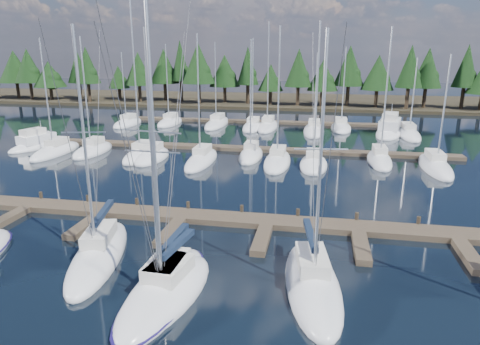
% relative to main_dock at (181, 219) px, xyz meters
% --- Properties ---
extents(ground, '(260.00, 260.00, 0.00)m').
position_rel_main_dock_xyz_m(ground, '(0.00, 12.64, -0.20)').
color(ground, black).
rests_on(ground, ground).
extents(far_shore, '(220.00, 30.00, 0.60)m').
position_rel_main_dock_xyz_m(far_shore, '(0.00, 72.64, 0.10)').
color(far_shore, '#2B2518').
rests_on(far_shore, ground).
extents(main_dock, '(44.00, 6.13, 0.90)m').
position_rel_main_dock_xyz_m(main_dock, '(0.00, 0.00, 0.00)').
color(main_dock, '#4A3D2E').
rests_on(main_dock, ground).
extents(back_docks, '(50.00, 21.80, 0.40)m').
position_rel_main_dock_xyz_m(back_docks, '(0.00, 32.23, -0.00)').
color(back_docks, '#4A3D2E').
rests_on(back_docks, ground).
extents(front_sailboat_2, '(4.56, 9.62, 13.59)m').
position_rel_main_dock_xyz_m(front_sailboat_2, '(-2.90, -6.21, 0.09)').
color(front_sailboat_2, silver).
rests_on(front_sailboat_2, ground).
extents(front_sailboat_3, '(4.08, 8.13, 14.95)m').
position_rel_main_dock_xyz_m(front_sailboat_3, '(2.29, -9.23, 0.10)').
color(front_sailboat_3, silver).
rests_on(front_sailboat_3, ground).
extents(front_sailboat_4, '(3.29, 9.29, 13.27)m').
position_rel_main_dock_xyz_m(front_sailboat_4, '(2.07, -8.99, 0.07)').
color(front_sailboat_4, silver).
rests_on(front_sailboat_4, ground).
extents(front_sailboat_5, '(3.99, 9.37, 13.26)m').
position_rel_main_dock_xyz_m(front_sailboat_5, '(9.22, -7.10, 0.08)').
color(front_sailboat_5, silver).
rests_on(front_sailboat_5, ground).
extents(back_sailboat_rows, '(45.37, 33.55, 17.19)m').
position_rel_main_dock_xyz_m(back_sailboat_rows, '(-0.07, 27.67, 0.06)').
color(back_sailboat_rows, silver).
rests_on(back_sailboat_rows, ground).
extents(motor_yacht_left, '(4.74, 8.31, 3.93)m').
position_rel_main_dock_xyz_m(motor_yacht_left, '(-24.82, 19.35, 0.24)').
color(motor_yacht_left, silver).
rests_on(motor_yacht_left, ground).
extents(motor_yacht_right, '(5.71, 10.74, 5.13)m').
position_rel_main_dock_xyz_m(motor_yacht_right, '(18.97, 36.27, 0.35)').
color(motor_yacht_right, silver).
rests_on(motor_yacht_right, ground).
extents(tree_line, '(186.54, 11.81, 13.49)m').
position_rel_main_dock_xyz_m(tree_line, '(-0.81, 62.80, 7.26)').
color(tree_line, black).
rests_on(tree_line, far_shore).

